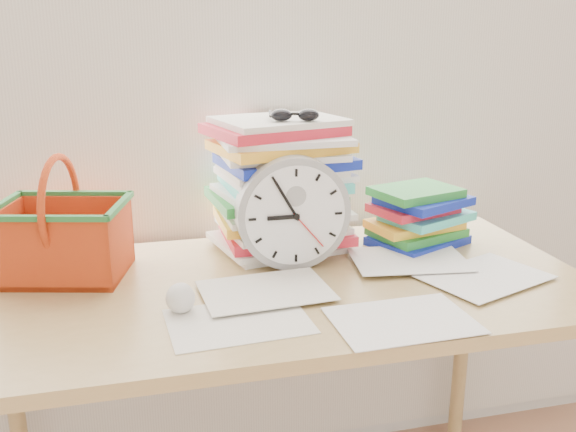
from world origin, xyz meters
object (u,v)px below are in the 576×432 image
object	(u,v)px
paper_stack	(281,184)
basket	(62,218)
desk	(281,312)
book_stack	(421,217)
clock	(293,213)

from	to	relation	value
paper_stack	basket	xyz separation A→B (m)	(-0.53, -0.07, -0.03)
desk	basket	distance (m)	0.54
desk	book_stack	bearing A→B (deg)	21.51
paper_stack	book_stack	world-z (taller)	paper_stack
book_stack	basket	world-z (taller)	basket
clock	basket	size ratio (longest dim) A/B	0.97
paper_stack	book_stack	size ratio (longest dim) A/B	1.31
desk	basket	world-z (taller)	basket
desk	book_stack	distance (m)	0.47
desk	paper_stack	bearing A→B (deg)	75.85
book_stack	desk	bearing A→B (deg)	-158.49
paper_stack	clock	world-z (taller)	paper_stack
desk	paper_stack	size ratio (longest dim) A/B	4.17
paper_stack	clock	bearing A→B (deg)	-93.09
basket	desk	bearing A→B (deg)	-4.45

